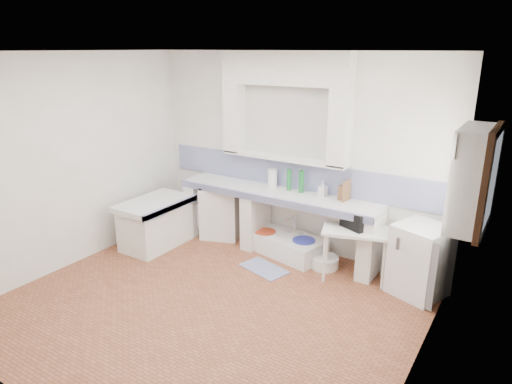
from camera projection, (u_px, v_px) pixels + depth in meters
The scene contains 36 objects.
floor at pixel (210, 305), 5.24m from camera, with size 4.50×4.50×0.00m, color #975437.
ceiling at pixel (201, 51), 4.39m from camera, with size 4.50×4.50×0.00m, color white.
wall_back at pixel (294, 154), 6.42m from camera, with size 4.50×4.50×0.00m, color white.
wall_front at pixel (29, 260), 3.21m from camera, with size 4.50×4.50×0.00m, color white.
wall_left at pixel (71, 162), 5.96m from camera, with size 4.50×4.50×0.00m, color white.
wall_right at pixel (424, 234), 3.66m from camera, with size 4.50×4.50×0.00m, color white.
alcove_mass at pixel (285, 68), 6.02m from camera, with size 1.90×0.25×0.45m, color white.
window_frame at pixel (474, 179), 4.48m from camera, with size 0.35×0.86×1.06m, color #361D11.
lace_valance at pixel (463, 139), 4.44m from camera, with size 0.01×0.84×0.24m, color white.
counter_slab at pixel (277, 194), 6.40m from camera, with size 3.00×0.60×0.08m, color white.
counter_lip at pixel (266, 200), 6.17m from camera, with size 3.00×0.04×0.10m, color navy.
counter_pier_left at pixel (200, 207), 7.25m from camera, with size 0.20×0.55×0.82m, color white.
counter_pier_mid at pixel (256, 219), 6.71m from camera, with size 0.20×0.55×0.82m, color white.
counter_pier_right at pixel (371, 246), 5.82m from camera, with size 0.20×0.55×0.82m, color white.
peninsula_top at pixel (154, 203), 6.63m from camera, with size 0.70×1.10×0.08m, color white.
peninsula_base at pixel (156, 226), 6.74m from camera, with size 0.60×1.00×0.62m, color white.
peninsula_lip at pixel (171, 208), 6.46m from camera, with size 0.04×1.10×0.10m, color navy.
backsplash at pixel (293, 174), 6.50m from camera, with size 4.27×0.03×0.40m, color navy.
stove at pixel (222, 211), 7.06m from camera, with size 0.57×0.55×0.81m, color white.
sink at pixel (288, 246), 6.50m from camera, with size 1.05×0.57×0.25m, color white.
side_table at pixel (354, 255), 5.73m from camera, with size 0.82×0.45×0.04m, color white.
fridge at pixel (420, 260), 5.36m from camera, with size 0.56×0.56×0.87m, color white.
bucket_red at pixel (265, 240), 6.63m from camera, with size 0.31×0.31×0.29m, color #B5371A.
bucket_orange at pixel (289, 251), 6.34m from camera, with size 0.25×0.25×0.23m, color #D15501.
bucket_blue at pixel (303, 250), 6.32m from camera, with size 0.32×0.32×0.30m, color #2933AF.
basin_white at pixel (324, 262), 6.12m from camera, with size 0.38×0.38×0.15m, color white.
water_bottle_a at pixel (289, 240), 6.62m from camera, with size 0.08×0.08×0.30m, color silver.
water_bottle_b at pixel (301, 242), 6.56m from camera, with size 0.08×0.08×0.29m, color silver.
black_bag at pixel (355, 220), 5.64m from camera, with size 0.35×0.20×0.22m, color black.
green_bottle_a at pixel (289, 180), 6.40m from camera, with size 0.07×0.07×0.31m, color #1A6E2D.
green_bottle_b at pixel (301, 181), 6.30m from camera, with size 0.07×0.07×0.32m, color #1A6E2D.
knife_block at pixel (342, 193), 6.01m from camera, with size 0.10×0.08×0.19m, color olive.
cutting_board at pixel (347, 191), 5.97m from camera, with size 0.02×0.20×0.28m, color olive.
paper_towel at pixel (273, 178), 6.54m from camera, with size 0.13×0.13×0.27m, color white.
soap_bottle at pixel (323, 189), 6.15m from camera, with size 0.10×0.10×0.22m, color white.
rug at pixel (264, 268), 6.09m from camera, with size 0.64×0.36×0.01m, color #3F4595.
Camera 1 is at (2.92, -3.59, 2.84)m, focal length 31.85 mm.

